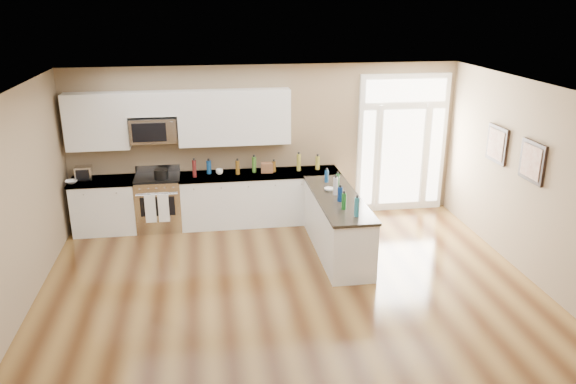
{
  "coord_description": "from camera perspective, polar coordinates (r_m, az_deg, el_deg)",
  "views": [
    {
      "loc": [
        -1.09,
        -5.81,
        3.9
      ],
      "look_at": [
        0.09,
        2.0,
        1.15
      ],
      "focal_mm": 35.0,
      "sensor_mm": 36.0,
      "label": 1
    }
  ],
  "objects": [
    {
      "name": "ground",
      "position": [
        7.09,
        1.73,
        -14.2
      ],
      "size": [
        8.0,
        8.0,
        0.0
      ],
      "primitive_type": "plane",
      "color": "#452813"
    },
    {
      "name": "room_shell",
      "position": [
        6.31,
        1.88,
        -1.13
      ],
      "size": [
        8.0,
        8.0,
        8.0
      ],
      "color": "#877255",
      "rests_on": "ground"
    },
    {
      "name": "back_cabinet_left",
      "position": [
        10.27,
        -18.07,
        -1.48
      ],
      "size": [
        1.1,
        0.66,
        0.94
      ],
      "color": "white",
      "rests_on": "ground"
    },
    {
      "name": "back_cabinet_right",
      "position": [
        10.16,
        -2.82,
        -0.75
      ],
      "size": [
        2.85,
        0.66,
        0.94
      ],
      "color": "white",
      "rests_on": "ground"
    },
    {
      "name": "peninsula_cabinet",
      "position": [
        9.0,
        5.02,
        -3.53
      ],
      "size": [
        0.69,
        2.32,
        0.94
      ],
      "color": "white",
      "rests_on": "ground"
    },
    {
      "name": "upper_cabinet_left",
      "position": [
        10.01,
        -18.88,
        6.8
      ],
      "size": [
        1.04,
        0.33,
        0.95
      ],
      "primitive_type": "cube",
      "color": "white",
      "rests_on": "room_shell"
    },
    {
      "name": "upper_cabinet_right",
      "position": [
        9.86,
        -5.47,
        7.57
      ],
      "size": [
        1.94,
        0.33,
        0.95
      ],
      "primitive_type": "cube",
      "color": "white",
      "rests_on": "room_shell"
    },
    {
      "name": "upper_cabinet_short",
      "position": [
        9.83,
        -13.67,
        8.72
      ],
      "size": [
        0.82,
        0.33,
        0.4
      ],
      "primitive_type": "cube",
      "color": "white",
      "rests_on": "room_shell"
    },
    {
      "name": "microwave",
      "position": [
        9.88,
        -13.49,
        6.17
      ],
      "size": [
        0.78,
        0.41,
        0.42
      ],
      "color": "silver",
      "rests_on": "room_shell"
    },
    {
      "name": "entry_door",
      "position": [
        10.74,
        11.5,
        4.82
      ],
      "size": [
        1.7,
        0.1,
        2.6
      ],
      "color": "white",
      "rests_on": "ground"
    },
    {
      "name": "wall_art_near",
      "position": [
        9.48,
        20.47,
        4.56
      ],
      "size": [
        0.05,
        0.58,
        0.58
      ],
      "color": "black",
      "rests_on": "room_shell"
    },
    {
      "name": "wall_art_far",
      "position": [
        8.65,
        23.57,
        2.84
      ],
      "size": [
        0.05,
        0.58,
        0.58
      ],
      "color": "black",
      "rests_on": "room_shell"
    },
    {
      "name": "kitchen_range",
      "position": [
        10.14,
        -12.97,
        -1.03
      ],
      "size": [
        0.78,
        0.69,
        1.08
      ],
      "color": "silver",
      "rests_on": "ground"
    },
    {
      "name": "stockpot",
      "position": [
        9.84,
        -12.78,
        1.84
      ],
      "size": [
        0.3,
        0.3,
        0.18
      ],
      "primitive_type": "cylinder",
      "rotation": [
        0.0,
        0.0,
        -0.28
      ],
      "color": "black",
      "rests_on": "kitchen_range"
    },
    {
      "name": "toaster_oven",
      "position": [
        10.19,
        -20.04,
        1.82
      ],
      "size": [
        0.28,
        0.23,
        0.24
      ],
      "primitive_type": "cube",
      "rotation": [
        0.0,
        0.0,
        0.04
      ],
      "color": "silver",
      "rests_on": "back_cabinet_left"
    },
    {
      "name": "cardboard_box",
      "position": [
        10.0,
        -2.15,
        2.49
      ],
      "size": [
        0.22,
        0.17,
        0.17
      ],
      "primitive_type": "cube",
      "rotation": [
        0.0,
        0.0,
        -0.07
      ],
      "color": "brown",
      "rests_on": "back_cabinet_right"
    },
    {
      "name": "bowl_left",
      "position": [
        10.1,
        -21.15,
        0.98
      ],
      "size": [
        0.22,
        0.22,
        0.05
      ],
      "primitive_type": "imported",
      "rotation": [
        0.0,
        0.0,
        0.13
      ],
      "color": "white",
      "rests_on": "back_cabinet_left"
    },
    {
      "name": "bowl_peninsula",
      "position": [
        9.07,
        4.19,
        0.27
      ],
      "size": [
        0.21,
        0.21,
        0.05
      ],
      "primitive_type": "imported",
      "rotation": [
        0.0,
        0.0,
        0.43
      ],
      "color": "white",
      "rests_on": "peninsula_cabinet"
    },
    {
      "name": "cup_counter",
      "position": [
        9.95,
        -6.99,
        2.06
      ],
      "size": [
        0.13,
        0.13,
        0.1
      ],
      "primitive_type": "imported",
      "rotation": [
        0.0,
        0.0,
        0.01
      ],
      "color": "white",
      "rests_on": "back_cabinet_right"
    },
    {
      "name": "counter_bottles",
      "position": [
        9.39,
        0.1,
        1.65
      ],
      "size": [
        2.39,
        2.46,
        0.31
      ],
      "color": "#19591E",
      "rests_on": "back_cabinet_right"
    }
  ]
}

